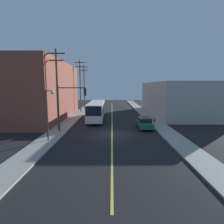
{
  "coord_description": "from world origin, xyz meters",
  "views": [
    {
      "loc": [
        0.0,
        -22.99,
        6.02
      ],
      "look_at": [
        0.0,
        6.18,
        2.0
      ],
      "focal_mm": 29.83,
      "sensor_mm": 36.0,
      "label": 1
    }
  ],
  "objects": [
    {
      "name": "sidewalk_left",
      "position": [
        -7.25,
        10.0,
        0.07
      ],
      "size": [
        2.5,
        90.0,
        0.15
      ],
      "primitive_type": "cube",
      "color": "gray",
      "rests_on": "ground"
    },
    {
      "name": "building_left_brick",
      "position": [
        -13.49,
        11.91,
        5.21
      ],
      "size": [
        10.0,
        22.34,
        10.42
      ],
      "color": "brown",
      "rests_on": "ground"
    },
    {
      "name": "city_bus",
      "position": [
        -2.8,
        10.28,
        1.82
      ],
      "size": [
        2.65,
        12.18,
        3.2
      ],
      "color": "silver",
      "rests_on": "ground"
    },
    {
      "name": "utility_pole_mid",
      "position": [
        -7.26,
        19.9,
        6.57
      ],
      "size": [
        2.4,
        0.28,
        11.78
      ],
      "color": "brown",
      "rests_on": "sidewalk_left"
    },
    {
      "name": "ground_plane",
      "position": [
        0.0,
        0.0,
        0.0
      ],
      "size": [
        120.0,
        120.0,
        0.0
      ],
      "primitive_type": "plane",
      "color": "black"
    },
    {
      "name": "traffic_signal_left_corner",
      "position": [
        -5.41,
        0.98,
        4.3
      ],
      "size": [
        3.75,
        0.48,
        6.0
      ],
      "color": "#2D2D33",
      "rests_on": "sidewalk_left"
    },
    {
      "name": "parked_car_green",
      "position": [
        4.68,
        3.16,
        0.84
      ],
      "size": [
        1.84,
        4.41,
        1.62
      ],
      "color": "#196038",
      "rests_on": "ground"
    },
    {
      "name": "utility_pole_far",
      "position": [
        -7.37,
        26.8,
        6.44
      ],
      "size": [
        2.4,
        0.28,
        11.53
      ],
      "color": "brown",
      "rests_on": "sidewalk_left"
    },
    {
      "name": "street_lamp_left",
      "position": [
        -6.83,
        -3.07,
        3.74
      ],
      "size": [
        0.98,
        0.4,
        5.5
      ],
      "color": "#38383D",
      "rests_on": "sidewalk_left"
    },
    {
      "name": "utility_pole_near",
      "position": [
        -7.39,
        2.28,
        6.06
      ],
      "size": [
        2.4,
        0.28,
        10.79
      ],
      "color": "brown",
      "rests_on": "sidewalk_left"
    },
    {
      "name": "fire_hydrant",
      "position": [
        6.85,
        6.53,
        0.58
      ],
      "size": [
        0.44,
        0.26,
        0.84
      ],
      "color": "red",
      "rests_on": "sidewalk_right"
    },
    {
      "name": "building_right_warehouse",
      "position": [
        14.49,
        17.77,
        3.46
      ],
      "size": [
        12.0,
        23.4,
        6.91
      ],
      "color": "#B2B2A8",
      "rests_on": "ground"
    },
    {
      "name": "sidewalk_right",
      "position": [
        7.25,
        10.0,
        0.07
      ],
      "size": [
        2.5,
        90.0,
        0.15
      ],
      "primitive_type": "cube",
      "color": "gray",
      "rests_on": "ground"
    },
    {
      "name": "lane_stripe_center",
      "position": [
        0.0,
        15.0,
        0.01
      ],
      "size": [
        0.16,
        60.0,
        0.01
      ],
      "primitive_type": "cube",
      "color": "#D8CC4C",
      "rests_on": "ground"
    }
  ]
}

